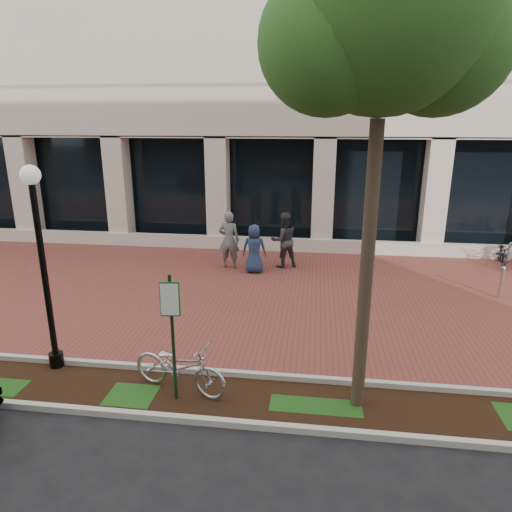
# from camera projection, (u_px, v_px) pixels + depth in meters

# --- Properties ---
(ground) EXTENTS (120.00, 120.00, 0.00)m
(ground) POSITION_uv_depth(u_px,v_px,m) (252.00, 293.00, 13.23)
(ground) COLOR black
(ground) RESTS_ON ground
(brick_plaza) EXTENTS (40.00, 9.00, 0.01)m
(brick_plaza) POSITION_uv_depth(u_px,v_px,m) (252.00, 292.00, 13.23)
(brick_plaza) COLOR brown
(brick_plaza) RESTS_ON ground
(planting_strip) EXTENTS (40.00, 1.50, 0.01)m
(planting_strip) POSITION_uv_depth(u_px,v_px,m) (211.00, 397.00, 8.24)
(planting_strip) COLOR black
(planting_strip) RESTS_ON ground
(curb_plaza_side) EXTENTS (40.00, 0.12, 0.12)m
(curb_plaza_side) POSITION_uv_depth(u_px,v_px,m) (219.00, 373.00, 8.94)
(curb_plaza_side) COLOR #B7B7AC
(curb_plaza_side) RESTS_ON ground
(curb_street_side) EXTENTS (40.00, 0.12, 0.12)m
(curb_street_side) POSITION_uv_depth(u_px,v_px,m) (200.00, 421.00, 7.52)
(curb_street_side) COLOR #B7B7AC
(curb_street_side) RESTS_ON ground
(parking_sign) EXTENTS (0.34, 0.07, 2.37)m
(parking_sign) POSITION_uv_depth(u_px,v_px,m) (172.00, 322.00, 7.75)
(parking_sign) COLOR #14381A
(parking_sign) RESTS_ON ground
(lamppost) EXTENTS (0.36, 0.36, 4.05)m
(lamppost) POSITION_uv_depth(u_px,v_px,m) (42.00, 259.00, 8.63)
(lamppost) COLOR black
(lamppost) RESTS_ON ground
(street_tree) EXTENTS (3.65, 3.04, 7.88)m
(street_tree) POSITION_uv_depth(u_px,v_px,m) (388.00, 19.00, 6.30)
(street_tree) COLOR #4E3E2C
(street_tree) RESTS_ON ground
(locked_bicycle) EXTENTS (2.03, 1.18, 1.01)m
(locked_bicycle) POSITION_uv_depth(u_px,v_px,m) (180.00, 366.00, 8.31)
(locked_bicycle) COLOR #B9BABE
(locked_bicycle) RESTS_ON ground
(pedestrian_left) EXTENTS (0.72, 0.49, 1.94)m
(pedestrian_left) POSITION_uv_depth(u_px,v_px,m) (229.00, 240.00, 15.16)
(pedestrian_left) COLOR #5E5E62
(pedestrian_left) RESTS_ON ground
(pedestrian_mid) EXTENTS (1.13, 1.02, 1.88)m
(pedestrian_mid) POSITION_uv_depth(u_px,v_px,m) (284.00, 240.00, 15.28)
(pedestrian_mid) COLOR #2D2D33
(pedestrian_mid) RESTS_ON ground
(pedestrian_right) EXTENTS (0.80, 0.53, 1.60)m
(pedestrian_right) POSITION_uv_depth(u_px,v_px,m) (254.00, 249.00, 14.76)
(pedestrian_right) COLOR #1F2D4E
(pedestrian_right) RESTS_ON ground
(bollard) EXTENTS (0.12, 0.12, 0.95)m
(bollard) POSITION_uv_depth(u_px,v_px,m) (501.00, 282.00, 12.67)
(bollard) COLOR #B6B6BB
(bollard) RESTS_ON ground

